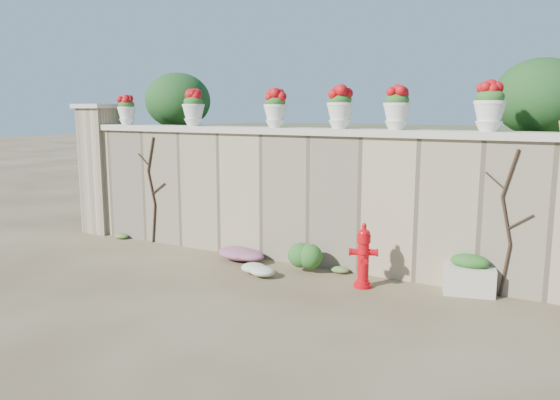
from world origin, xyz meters
The scene contains 20 objects.
ground centered at (0.00, 0.00, 0.00)m, with size 80.00×80.00×0.00m, color brown.
stone_wall centered at (0.00, 1.80, 1.00)m, with size 8.00×0.40×2.00m, color #9D8C68.
wall_cap centered at (0.00, 1.80, 2.05)m, with size 8.10×0.52×0.10m, color beige.
gate_pillar centered at (-4.15, 1.80, 1.26)m, with size 0.72×0.72×2.48m.
raised_fill centered at (0.00, 5.00, 1.00)m, with size 9.00×6.00×2.00m, color #384C23.
back_shrub_left centered at (-3.20, 3.00, 2.55)m, with size 1.30×1.30×1.10m, color #143814.
back_shrub_right centered at (3.40, 3.00, 2.55)m, with size 1.30×1.30×1.10m, color #143814.
vine_left centered at (-2.67, 1.58, 0.99)m, with size 0.60×0.04×1.91m.
vine_right centered at (3.23, 1.58, 0.99)m, with size 0.60×0.04×1.91m.
fire_hydrant centered at (1.52, 1.06, 0.44)m, with size 0.38×0.27×0.88m.
planter_box centered at (2.82, 1.49, 0.24)m, with size 0.71×0.51×0.53m.
green_shrub centered at (0.51, 1.35, 0.28)m, with size 0.59×0.53×0.56m, color #1E5119.
magenta_clump centered at (-0.63, 1.35, 0.13)m, with size 0.97×0.65×0.26m, color #C32797.
white_flowers centered at (0.02, 0.82, 0.10)m, with size 0.56×0.45×0.20m, color white.
urn_pot_0 centered at (-3.42, 1.80, 2.36)m, with size 0.34×0.34×0.53m.
urn_pot_1 centered at (-1.87, 1.80, 2.39)m, with size 0.38×0.38×0.60m.
urn_pot_2 centered at (-0.26, 1.80, 2.38)m, with size 0.37×0.37×0.58m.
urn_pot_3 centered at (0.83, 1.80, 2.40)m, with size 0.39×0.39×0.61m.
urn_pot_4 centered at (1.68, 1.80, 2.40)m, with size 0.38×0.38×0.60m.
urn_pot_5 centered at (2.90, 1.80, 2.41)m, with size 0.40×0.40×0.63m.
Camera 1 is at (4.03, -5.68, 2.38)m, focal length 35.00 mm.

